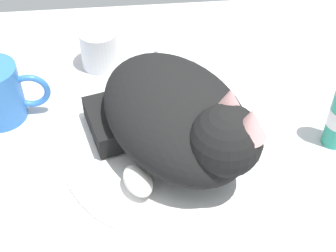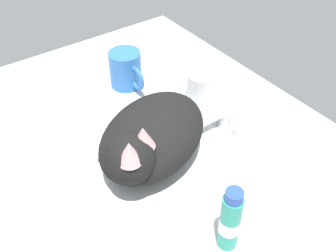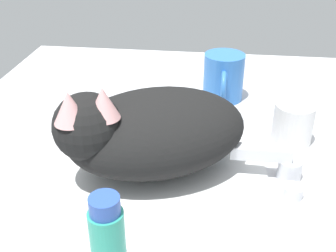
{
  "view_description": "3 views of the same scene",
  "coord_description": "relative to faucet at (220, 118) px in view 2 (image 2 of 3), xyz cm",
  "views": [
    {
      "loc": [
        -6.08,
        -52.12,
        56.43
      ],
      "look_at": [
        -1.04,
        -0.49,
        5.15
      ],
      "focal_mm": 54.0,
      "sensor_mm": 36.0,
      "label": 1
    },
    {
      "loc": [
        50.64,
        -32.73,
        61.29
      ],
      "look_at": [
        -0.28,
        3.97,
        7.06
      ],
      "focal_mm": 42.96,
      "sensor_mm": 36.0,
      "label": 2
    },
    {
      "loc": [
        53.68,
        8.43,
        38.13
      ],
      "look_at": [
        -1.01,
        1.54,
        7.16
      ],
      "focal_mm": 44.95,
      "sensor_mm": 36.0,
      "label": 3
    }
  ],
  "objects": [
    {
      "name": "faucet",
      "position": [
        0.0,
        0.0,
        0.0
      ],
      "size": [
        11.98,
        10.82,
        5.19
      ],
      "color": "silver",
      "rests_on": "ground_plane"
    },
    {
      "name": "rinse_cup",
      "position": [
        -11.0,
        3.17,
        1.25
      ],
      "size": [
        6.8,
        6.8,
        7.1
      ],
      "color": "white",
      "rests_on": "ground_plane"
    },
    {
      "name": "toothpaste_bottle",
      "position": [
        24.35,
        -19.74,
        4.01
      ],
      "size": [
        3.58,
        3.58,
        13.55
      ],
      "color": "teal",
      "rests_on": "ground_plane"
    },
    {
      "name": "cat",
      "position": [
        0.69,
        -19.95,
        4.9
      ],
      "size": [
        28.19,
        32.51,
        15.46
      ],
      "color": "black",
      "rests_on": "sink_basin"
    },
    {
      "name": "coffee_mug",
      "position": [
        -26.75,
        -8.81,
        2.5
      ],
      "size": [
        12.57,
        8.19,
        9.59
      ],
      "color": "#3372C6",
      "rests_on": "ground_plane"
    },
    {
      "name": "sink_basin",
      "position": [
        0.0,
        -18.54,
        -1.9
      ],
      "size": [
        33.94,
        33.94,
        0.79
      ],
      "primitive_type": "cylinder",
      "color": "white",
      "rests_on": "ground_plane"
    },
    {
      "name": "ground_plane",
      "position": [
        0.0,
        -18.54,
        -3.8
      ],
      "size": [
        110.0,
        82.5,
        3.0
      ],
      "primitive_type": "cube",
      "color": "silver"
    }
  ]
}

